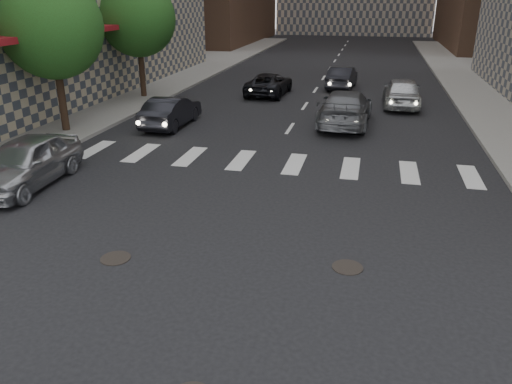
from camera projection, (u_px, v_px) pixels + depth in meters
ground at (177, 298)px, 10.12m from camera, size 160.00×160.00×0.00m
sidewalk_left at (77, 91)px, 31.22m from camera, size 13.00×80.00×0.15m
tree_b at (54, 22)px, 20.45m from camera, size 4.20×4.20×6.60m
tree_c at (139, 14)px, 27.69m from camera, size 4.20×4.20×6.60m
manhole_b at (116, 258)px, 11.62m from camera, size 0.70×0.70×0.02m
manhole_c at (347, 267)px, 11.24m from camera, size 0.70×0.70×0.02m
silver_sedan at (25, 162)px, 15.76m from camera, size 2.07×4.68×1.57m
traffic_car_a at (171, 111)px, 22.93m from camera, size 1.53×4.22×1.38m
traffic_car_b at (346, 108)px, 23.14m from camera, size 2.47×5.61×1.60m
traffic_car_c at (269, 84)px, 30.09m from camera, size 2.36×4.76×1.30m
traffic_car_d at (402, 92)px, 26.85m from camera, size 1.94×4.75×1.61m
traffic_car_e at (342, 78)px, 32.03m from camera, size 1.82×4.34×1.40m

